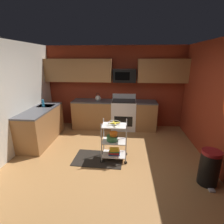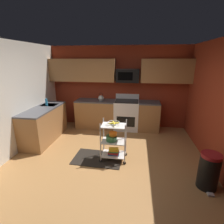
% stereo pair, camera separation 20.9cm
% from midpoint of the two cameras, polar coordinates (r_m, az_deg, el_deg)
% --- Properties ---
extents(floor, '(4.40, 4.80, 0.04)m').
position_cam_midpoint_polar(floor, '(3.91, -0.52, -17.20)').
color(floor, '#A87542').
rests_on(floor, ground).
extents(wall_back, '(4.52, 0.06, 2.60)m').
position_cam_midpoint_polar(wall_back, '(5.72, 3.18, 8.16)').
color(wall_back, maroon).
rests_on(wall_back, ground).
extents(wall_left, '(0.06, 4.80, 2.60)m').
position_cam_midpoint_polar(wall_left, '(4.29, -31.51, 2.65)').
color(wall_left, silver).
rests_on(wall_left, ground).
extents(counter_run, '(3.53, 2.24, 0.92)m').
position_cam_midpoint_polar(counter_run, '(5.30, -5.67, -1.92)').
color(counter_run, '#9E6B3D').
rests_on(counter_run, ground).
extents(oven_range, '(0.76, 0.65, 1.10)m').
position_cam_midpoint_polar(oven_range, '(5.57, 5.88, -0.85)').
color(oven_range, white).
rests_on(oven_range, ground).
extents(upper_cabinets, '(4.40, 0.33, 0.70)m').
position_cam_midpoint_polar(upper_cabinets, '(5.47, 2.36, 13.57)').
color(upper_cabinets, '#9E6B3D').
extents(microwave, '(0.70, 0.39, 0.40)m').
position_cam_midpoint_polar(microwave, '(5.43, 6.32, 11.87)').
color(microwave, black).
extents(rolling_cart, '(0.59, 0.38, 0.91)m').
position_cam_midpoint_polar(rolling_cart, '(3.86, 2.13, -9.61)').
color(rolling_cart, silver).
rests_on(rolling_cart, ground).
extents(fruit_bowl, '(0.27, 0.27, 0.07)m').
position_cam_midpoint_polar(fruit_bowl, '(3.69, 2.20, -3.72)').
color(fruit_bowl, silver).
rests_on(fruit_bowl, rolling_cart).
extents(mixing_bowl_large, '(0.25, 0.25, 0.11)m').
position_cam_midpoint_polar(mixing_bowl_large, '(3.83, 1.43, -8.67)').
color(mixing_bowl_large, '#387F4C').
rests_on(mixing_bowl_large, rolling_cart).
extents(mixing_bowl_small, '(0.18, 0.18, 0.08)m').
position_cam_midpoint_polar(mixing_bowl_small, '(3.80, 1.92, -7.28)').
color(mixing_bowl_small, orange).
rests_on(mixing_bowl_small, rolling_cart).
extents(book_stack, '(0.26, 0.20, 0.13)m').
position_cam_midpoint_polar(book_stack, '(3.98, 2.09, -12.99)').
color(book_stack, '#1E4C8C').
rests_on(book_stack, rolling_cart).
extents(kettle, '(0.21, 0.18, 0.26)m').
position_cam_midpoint_polar(kettle, '(5.52, -2.57, 4.64)').
color(kettle, beige).
rests_on(kettle, counter_run).
extents(dish_soap_bottle, '(0.06, 0.06, 0.20)m').
position_cam_midpoint_polar(dish_soap_bottle, '(5.17, -19.83, 3.05)').
color(dish_soap_bottle, '#2D8CBF').
rests_on(dish_soap_bottle, counter_run).
extents(trash_can, '(0.34, 0.42, 0.66)m').
position_cam_midpoint_polar(trash_can, '(3.63, 30.93, -16.44)').
color(trash_can, black).
rests_on(trash_can, ground).
extents(floor_rug, '(1.13, 0.74, 0.01)m').
position_cam_midpoint_polar(floor_rug, '(4.10, -3.23, -15.03)').
color(floor_rug, black).
rests_on(floor_rug, ground).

